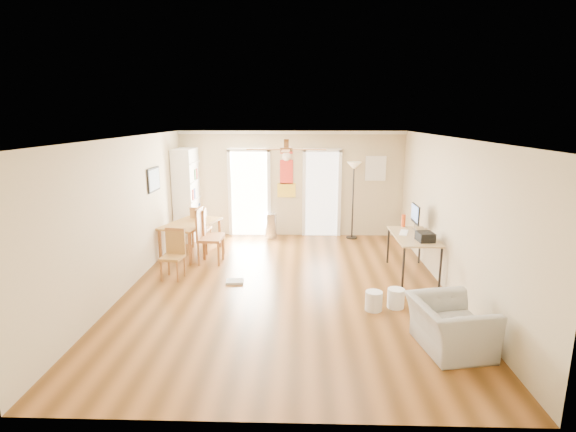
{
  "coord_description": "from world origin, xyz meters",
  "views": [
    {
      "loc": [
        0.24,
        -7.23,
        2.94
      ],
      "look_at": [
        0.0,
        0.6,
        1.15
      ],
      "focal_mm": 27.27,
      "sensor_mm": 36.0,
      "label": 1
    }
  ],
  "objects_px": {
    "armchair": "(450,326)",
    "wastebasket_a": "(396,298)",
    "dining_chair_far": "(202,226)",
    "trash_can": "(271,226)",
    "dining_chair_right_a": "(214,233)",
    "torchiere_lamp": "(353,201)",
    "dining_table": "(191,238)",
    "printer": "(425,237)",
    "bookshelf": "(187,195)",
    "computer_desk": "(412,255)",
    "wastebasket_b": "(374,301)",
    "dining_chair_near": "(172,255)",
    "dining_chair_right_b": "(210,236)"
  },
  "relations": [
    {
      "from": "bookshelf",
      "to": "dining_chair_far",
      "type": "distance_m",
      "value": 0.98
    },
    {
      "from": "dining_chair_right_a",
      "to": "torchiere_lamp",
      "type": "bearing_deg",
      "value": -70.01
    },
    {
      "from": "torchiere_lamp",
      "to": "printer",
      "type": "relative_size",
      "value": 5.95
    },
    {
      "from": "dining_chair_far",
      "to": "armchair",
      "type": "bearing_deg",
      "value": 140.15
    },
    {
      "from": "dining_chair_right_a",
      "to": "torchiere_lamp",
      "type": "relative_size",
      "value": 0.56
    },
    {
      "from": "torchiere_lamp",
      "to": "armchair",
      "type": "bearing_deg",
      "value": -82.96
    },
    {
      "from": "torchiere_lamp",
      "to": "dining_table",
      "type": "bearing_deg",
      "value": -159.69
    },
    {
      "from": "bookshelf",
      "to": "computer_desk",
      "type": "xyz_separation_m",
      "value": [
        4.85,
        -2.36,
        -0.72
      ]
    },
    {
      "from": "computer_desk",
      "to": "armchair",
      "type": "distance_m",
      "value": 2.74
    },
    {
      "from": "wastebasket_a",
      "to": "computer_desk",
      "type": "bearing_deg",
      "value": 67.79
    },
    {
      "from": "armchair",
      "to": "dining_chair_far",
      "type": "bearing_deg",
      "value": 32.92
    },
    {
      "from": "wastebasket_a",
      "to": "wastebasket_b",
      "type": "distance_m",
      "value": 0.38
    },
    {
      "from": "dining_chair_far",
      "to": "trash_can",
      "type": "distance_m",
      "value": 1.71
    },
    {
      "from": "dining_chair_right_a",
      "to": "computer_desk",
      "type": "distance_m",
      "value": 4.06
    },
    {
      "from": "dining_table",
      "to": "wastebasket_b",
      "type": "xyz_separation_m",
      "value": [
        3.52,
        -2.78,
        -0.19
      ]
    },
    {
      "from": "wastebasket_a",
      "to": "printer",
      "type": "bearing_deg",
      "value": 57.27
    },
    {
      "from": "computer_desk",
      "to": "printer",
      "type": "xyz_separation_m",
      "value": [
        0.11,
        -0.37,
        0.47
      ]
    },
    {
      "from": "bookshelf",
      "to": "wastebasket_b",
      "type": "xyz_separation_m",
      "value": [
        3.88,
        -3.95,
        -0.95
      ]
    },
    {
      "from": "wastebasket_a",
      "to": "armchair",
      "type": "bearing_deg",
      "value": -71.66
    },
    {
      "from": "printer",
      "to": "wastebasket_b",
      "type": "bearing_deg",
      "value": -137.74
    },
    {
      "from": "dining_table",
      "to": "dining_chair_right_b",
      "type": "xyz_separation_m",
      "value": [
        0.55,
        -0.61,
        0.22
      ]
    },
    {
      "from": "dining_chair_far",
      "to": "torchiere_lamp",
      "type": "distance_m",
      "value": 3.67
    },
    {
      "from": "dining_table",
      "to": "printer",
      "type": "height_order",
      "value": "printer"
    },
    {
      "from": "trash_can",
      "to": "wastebasket_a",
      "type": "relative_size",
      "value": 2.05
    },
    {
      "from": "dining_chair_far",
      "to": "computer_desk",
      "type": "xyz_separation_m",
      "value": [
        4.39,
        -1.76,
        -0.08
      ]
    },
    {
      "from": "trash_can",
      "to": "wastebasket_a",
      "type": "distance_m",
      "value": 4.54
    },
    {
      "from": "dining_chair_right_a",
      "to": "trash_can",
      "type": "bearing_deg",
      "value": -43.16
    },
    {
      "from": "dining_chair_far",
      "to": "wastebasket_a",
      "type": "distance_m",
      "value": 5.0
    },
    {
      "from": "bookshelf",
      "to": "dining_chair_near",
      "type": "xyz_separation_m",
      "value": [
        0.39,
        -2.7,
        -0.64
      ]
    },
    {
      "from": "armchair",
      "to": "wastebasket_a",
      "type": "bearing_deg",
      "value": 8.19
    },
    {
      "from": "dining_chair_near",
      "to": "wastebasket_a",
      "type": "distance_m",
      "value": 4.03
    },
    {
      "from": "dining_chair_right_a",
      "to": "wastebasket_a",
      "type": "relative_size",
      "value": 3.42
    },
    {
      "from": "dining_table",
      "to": "wastebasket_b",
      "type": "relative_size",
      "value": 4.56
    },
    {
      "from": "bookshelf",
      "to": "wastebasket_a",
      "type": "height_order",
      "value": "bookshelf"
    },
    {
      "from": "dining_table",
      "to": "dining_chair_far",
      "type": "height_order",
      "value": "dining_chair_far"
    },
    {
      "from": "dining_chair_near",
      "to": "dining_table",
      "type": "bearing_deg",
      "value": 99.24
    },
    {
      "from": "dining_table",
      "to": "wastebasket_a",
      "type": "bearing_deg",
      "value": -34.51
    },
    {
      "from": "trash_can",
      "to": "printer",
      "type": "xyz_separation_m",
      "value": [
        2.95,
        -2.84,
        0.54
      ]
    },
    {
      "from": "dining_chair_far",
      "to": "printer",
      "type": "bearing_deg",
      "value": 161.71
    },
    {
      "from": "dining_chair_near",
      "to": "torchiere_lamp",
      "type": "bearing_deg",
      "value": 46.65
    },
    {
      "from": "dining_table",
      "to": "printer",
      "type": "relative_size",
      "value": 4.39
    },
    {
      "from": "computer_desk",
      "to": "trash_can",
      "type": "bearing_deg",
      "value": 139.03
    },
    {
      "from": "dining_chair_right_b",
      "to": "dining_chair_near",
      "type": "height_order",
      "value": "dining_chair_right_b"
    },
    {
      "from": "bookshelf",
      "to": "dining_chair_right_b",
      "type": "bearing_deg",
      "value": -70.86
    },
    {
      "from": "dining_table",
      "to": "torchiere_lamp",
      "type": "height_order",
      "value": "torchiere_lamp"
    },
    {
      "from": "printer",
      "to": "wastebasket_a",
      "type": "height_order",
      "value": "printer"
    },
    {
      "from": "dining_chair_far",
      "to": "printer",
      "type": "xyz_separation_m",
      "value": [
        4.5,
        -2.13,
        0.39
      ]
    },
    {
      "from": "dining_table",
      "to": "wastebasket_a",
      "type": "height_order",
      "value": "dining_table"
    },
    {
      "from": "dining_chair_right_a",
      "to": "armchair",
      "type": "relative_size",
      "value": 1.05
    },
    {
      "from": "bookshelf",
      "to": "dining_chair_far",
      "type": "xyz_separation_m",
      "value": [
        0.46,
        -0.59,
        -0.64
      ]
    }
  ]
}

